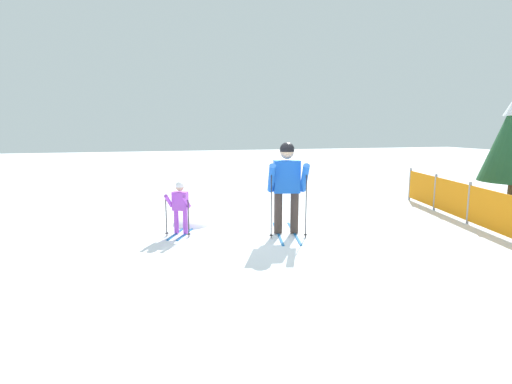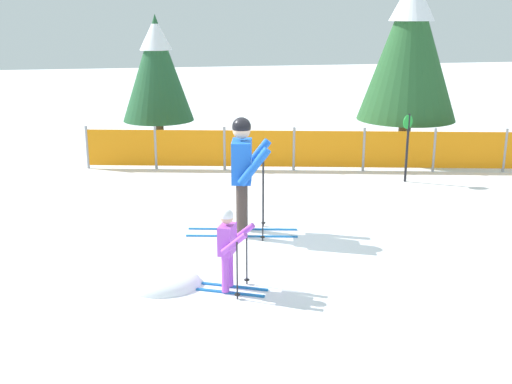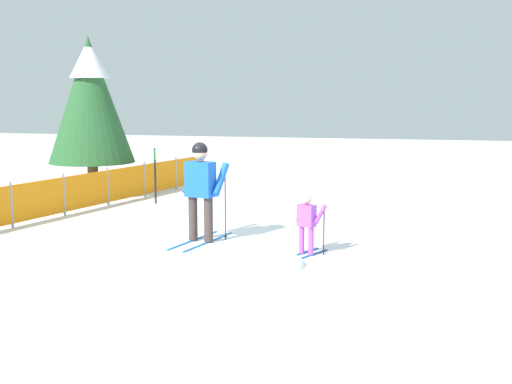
{
  "view_description": "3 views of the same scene",
  "coord_description": "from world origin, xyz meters",
  "px_view_note": "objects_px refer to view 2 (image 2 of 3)",
  "views": [
    {
      "loc": [
        7.32,
        -2.47,
        2.12
      ],
      "look_at": [
        -0.04,
        -0.43,
        0.88
      ],
      "focal_mm": 28.0,
      "sensor_mm": 36.0,
      "label": 1
    },
    {
      "loc": [
        -1.59,
        -9.19,
        3.4
      ],
      "look_at": [
        0.01,
        -0.59,
        0.89
      ],
      "focal_mm": 45.0,
      "sensor_mm": 36.0,
      "label": 2
    },
    {
      "loc": [
        -11.04,
        -3.56,
        2.65
      ],
      "look_at": [
        -0.58,
        -0.97,
        1.04
      ],
      "focal_mm": 45.0,
      "sensor_mm": 36.0,
      "label": 3
    }
  ],
  "objects_px": {
    "skier_child": "(228,244)",
    "conifer_near": "(410,44)",
    "conifer_far": "(157,66)",
    "skier_adult": "(243,166)",
    "trail_marker": "(407,140)",
    "safety_fence": "(329,149)"
  },
  "relations": [
    {
      "from": "conifer_near",
      "to": "trail_marker",
      "type": "relative_size",
      "value": 3.04
    },
    {
      "from": "skier_adult",
      "to": "conifer_far",
      "type": "relative_size",
      "value": 0.56
    },
    {
      "from": "skier_child",
      "to": "conifer_near",
      "type": "bearing_deg",
      "value": 76.92
    },
    {
      "from": "skier_child",
      "to": "skier_adult",
      "type": "bearing_deg",
      "value": 100.07
    },
    {
      "from": "skier_child",
      "to": "trail_marker",
      "type": "relative_size",
      "value": 0.77
    },
    {
      "from": "trail_marker",
      "to": "skier_adult",
      "type": "bearing_deg",
      "value": -146.59
    },
    {
      "from": "skier_adult",
      "to": "trail_marker",
      "type": "bearing_deg",
      "value": 45.59
    },
    {
      "from": "skier_adult",
      "to": "skier_child",
      "type": "height_order",
      "value": "skier_adult"
    },
    {
      "from": "skier_adult",
      "to": "safety_fence",
      "type": "xyz_separation_m",
      "value": [
        2.49,
        3.67,
        -0.62
      ]
    },
    {
      "from": "skier_adult",
      "to": "skier_child",
      "type": "distance_m",
      "value": 2.17
    },
    {
      "from": "conifer_far",
      "to": "conifer_near",
      "type": "height_order",
      "value": "conifer_near"
    },
    {
      "from": "skier_adult",
      "to": "trail_marker",
      "type": "relative_size",
      "value": 1.32
    },
    {
      "from": "skier_child",
      "to": "safety_fence",
      "type": "relative_size",
      "value": 0.1
    },
    {
      "from": "safety_fence",
      "to": "trail_marker",
      "type": "relative_size",
      "value": 7.44
    },
    {
      "from": "conifer_far",
      "to": "trail_marker",
      "type": "height_order",
      "value": "conifer_far"
    },
    {
      "from": "skier_adult",
      "to": "safety_fence",
      "type": "bearing_deg",
      "value": 68.08
    },
    {
      "from": "skier_adult",
      "to": "trail_marker",
      "type": "xyz_separation_m",
      "value": [
        3.75,
        2.47,
        -0.23
      ]
    },
    {
      "from": "skier_child",
      "to": "safety_fence",
      "type": "height_order",
      "value": "skier_child"
    },
    {
      "from": "skier_child",
      "to": "conifer_far",
      "type": "distance_m",
      "value": 8.98
    },
    {
      "from": "safety_fence",
      "to": "conifer_far",
      "type": "distance_m",
      "value": 4.95
    },
    {
      "from": "skier_adult",
      "to": "conifer_near",
      "type": "bearing_deg",
      "value": 57.27
    },
    {
      "from": "safety_fence",
      "to": "skier_child",
      "type": "bearing_deg",
      "value": -117.78
    }
  ]
}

